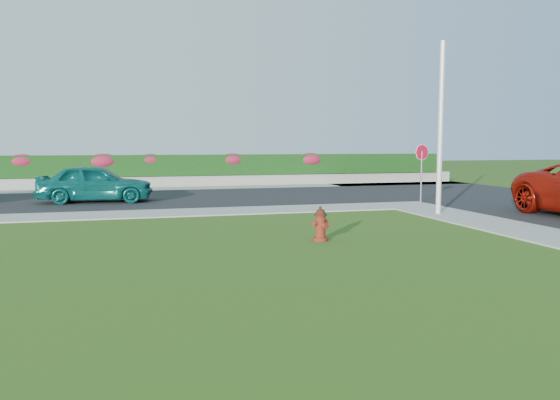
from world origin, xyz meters
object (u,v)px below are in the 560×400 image
object	(u,v)px
fire_hydrant	(321,225)
sedan_teal	(96,183)
stop_sign	(422,160)
utility_pole	(441,129)

from	to	relation	value
fire_hydrant	sedan_teal	xyz separation A→B (m)	(-5.53, 10.16, 0.38)
fire_hydrant	stop_sign	xyz separation A→B (m)	(6.17, 6.20, 1.28)
fire_hydrant	stop_sign	size ratio (longest dim) A/B	0.36
fire_hydrant	sedan_teal	distance (m)	11.58
sedan_teal	utility_pole	size ratio (longest dim) A/B	0.78
stop_sign	sedan_teal	bearing A→B (deg)	171.26
utility_pole	sedan_teal	bearing A→B (deg)	148.27
fire_hydrant	utility_pole	distance (m)	6.73
fire_hydrant	utility_pole	size ratio (longest dim) A/B	0.15
fire_hydrant	stop_sign	bearing A→B (deg)	23.91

